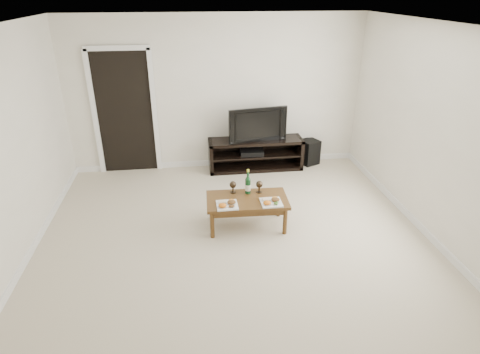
% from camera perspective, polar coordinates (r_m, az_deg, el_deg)
% --- Properties ---
extents(floor, '(5.50, 5.50, 0.00)m').
position_cam_1_polar(floor, '(4.98, -0.33, -10.89)').
color(floor, '#BFB19A').
rests_on(floor, ground).
extents(back_wall, '(5.00, 0.04, 2.60)m').
position_cam_1_polar(back_wall, '(6.97, -3.33, 11.68)').
color(back_wall, white).
rests_on(back_wall, ground).
extents(ceiling, '(5.00, 5.50, 0.04)m').
position_cam_1_polar(ceiling, '(4.03, -0.43, 20.71)').
color(ceiling, white).
rests_on(ceiling, back_wall).
extents(doorway, '(0.90, 0.02, 2.05)m').
position_cam_1_polar(doorway, '(7.07, -16.02, 8.63)').
color(doorway, black).
rests_on(doorway, ground).
extents(media_console, '(1.65, 0.45, 0.55)m').
position_cam_1_polar(media_console, '(7.10, 2.22, 3.27)').
color(media_console, black).
rests_on(media_console, ground).
extents(television, '(1.03, 0.30, 0.59)m').
position_cam_1_polar(television, '(6.91, 2.30, 7.65)').
color(television, black).
rests_on(television, media_console).
extents(av_receiver, '(0.42, 0.32, 0.08)m').
position_cam_1_polar(av_receiver, '(7.06, 1.68, 3.59)').
color(av_receiver, black).
rests_on(av_receiver, media_console).
extents(subwoofer, '(0.39, 0.39, 0.45)m').
position_cam_1_polar(subwoofer, '(7.44, 9.79, 3.54)').
color(subwoofer, black).
rests_on(subwoofer, ground).
extents(coffee_table, '(1.09, 0.63, 0.42)m').
position_cam_1_polar(coffee_table, '(5.40, 1.00, -5.07)').
color(coffee_table, '#563817').
rests_on(coffee_table, ground).
extents(plate_left, '(0.27, 0.27, 0.07)m').
position_cam_1_polar(plate_left, '(5.12, -1.85, -3.78)').
color(plate_left, white).
rests_on(plate_left, coffee_table).
extents(plate_right, '(0.27, 0.27, 0.07)m').
position_cam_1_polar(plate_right, '(5.19, 4.47, -3.41)').
color(plate_right, white).
rests_on(plate_right, coffee_table).
extents(wine_bottle, '(0.07, 0.07, 0.35)m').
position_cam_1_polar(wine_bottle, '(5.36, 1.14, -0.64)').
color(wine_bottle, '#103B1A').
rests_on(wine_bottle, coffee_table).
extents(goblet_left, '(0.09, 0.09, 0.17)m').
position_cam_1_polar(goblet_left, '(5.42, -1.01, -1.43)').
color(goblet_left, '#32271B').
rests_on(goblet_left, coffee_table).
extents(goblet_right, '(0.09, 0.09, 0.17)m').
position_cam_1_polar(goblet_right, '(5.43, 2.76, -1.38)').
color(goblet_right, '#32271B').
rests_on(goblet_right, coffee_table).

